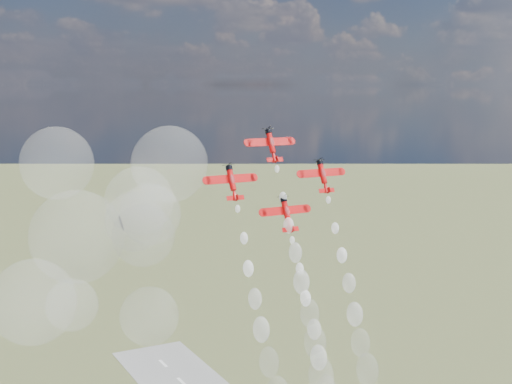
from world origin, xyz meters
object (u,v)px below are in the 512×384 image
Objects in this scene: plane_lead at (271,145)px; plane_slot at (287,213)px; plane_left at (232,182)px; plane_right at (323,175)px.

plane_lead is 17.16m from plane_slot.
plane_left is (-12.26, -3.74, -7.73)m from plane_lead.
plane_lead is 1.00× the size of plane_left.
plane_slot is at bearing -90.00° from plane_lead.
plane_lead is at bearing 163.05° from plane_right.
plane_lead is 14.96m from plane_left.
plane_lead reaches higher than plane_right.
plane_left reaches higher than plane_slot.
plane_lead reaches higher than plane_slot.
plane_left is 14.96m from plane_slot.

